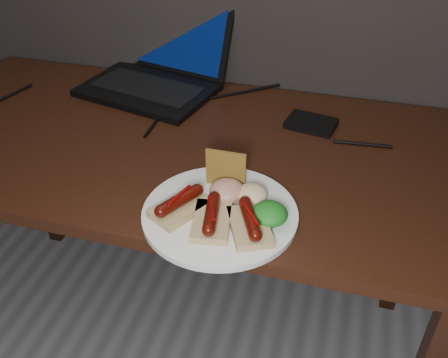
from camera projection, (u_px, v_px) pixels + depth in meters
name	position (u px, v px, depth m)	size (l,w,h in m)	color
desk	(173.00, 170.00, 1.28)	(1.40, 0.70, 0.75)	#331A0C
laptop	(158.00, 67.00, 1.45)	(0.43, 0.40, 0.25)	black
hard_drive	(311.00, 123.00, 1.28)	(0.12, 0.08, 0.02)	black
desk_cables	(177.00, 109.00, 1.35)	(1.08, 0.39, 0.01)	black
plate	(220.00, 213.00, 0.99)	(0.31, 0.31, 0.01)	silver
bread_sausage_left	(180.00, 205.00, 0.98)	(0.12, 0.13, 0.04)	tan
bread_sausage_center	(212.00, 218.00, 0.95)	(0.09, 0.13, 0.04)	tan
bread_sausage_right	(250.00, 223.00, 0.93)	(0.11, 0.13, 0.04)	tan
crispbread	(226.00, 169.00, 1.03)	(0.09, 0.01, 0.09)	olive
salad_greens	(270.00, 214.00, 0.95)	(0.07, 0.07, 0.04)	#115511
salsa_mound	(227.00, 191.00, 1.01)	(0.07, 0.07, 0.04)	maroon
coleslaw_mound	(252.00, 194.00, 1.00)	(0.06, 0.06, 0.04)	beige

